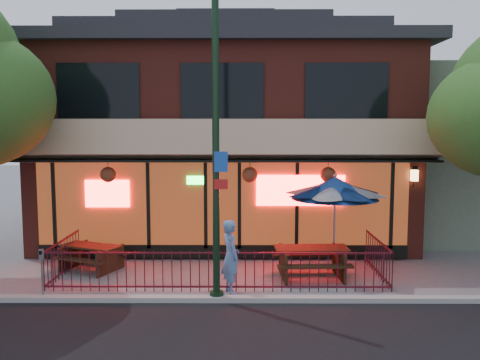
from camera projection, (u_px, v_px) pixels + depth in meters
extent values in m
plane|color=gray|center=(217.00, 294.00, 12.07)|extent=(80.00, 80.00, 0.00)
cube|color=#999993|center=(216.00, 299.00, 11.56)|extent=(80.00, 0.25, 0.12)
cube|color=maroon|center=(227.00, 146.00, 18.88)|extent=(12.00, 8.00, 6.50)
cube|color=#59230F|center=(223.00, 205.00, 15.05)|extent=(11.00, 0.06, 2.60)
cube|color=#FF0C0C|center=(301.00, 190.00, 14.91)|extent=(2.60, 0.04, 0.90)
cube|color=#FF0C0C|center=(107.00, 194.00, 14.96)|extent=(1.30, 0.04, 0.80)
cube|color=#D3AB85|center=(222.00, 141.00, 14.37)|extent=(12.20, 1.33, 1.26)
cube|color=black|center=(98.00, 91.00, 14.72)|extent=(2.40, 0.06, 1.60)
cube|color=black|center=(222.00, 91.00, 14.70)|extent=(2.40, 0.06, 1.60)
cube|color=black|center=(346.00, 91.00, 14.68)|extent=(2.40, 0.06, 1.60)
cube|color=black|center=(223.00, 251.00, 15.17)|extent=(11.00, 0.12, 0.40)
cube|color=#FFC672|center=(414.00, 176.00, 14.76)|extent=(0.18, 0.18, 0.32)
cube|color=slate|center=(463.00, 152.00, 19.35)|extent=(6.00, 7.00, 6.00)
cube|color=#480F1C|center=(218.00, 253.00, 12.16)|extent=(8.40, 0.04, 0.04)
cube|color=#480F1C|center=(218.00, 287.00, 12.25)|extent=(8.40, 0.04, 0.04)
cube|color=#480F1C|center=(62.00, 241.00, 13.48)|extent=(0.04, 2.60, 0.04)
cube|color=#480F1C|center=(379.00, 241.00, 13.43)|extent=(0.04, 2.60, 0.04)
cylinder|color=#480F1C|center=(218.00, 271.00, 12.21)|extent=(0.02, 0.02, 1.00)
cylinder|color=black|center=(216.00, 148.00, 11.30)|extent=(0.16, 0.16, 7.00)
cylinder|color=black|center=(217.00, 296.00, 11.66)|extent=(0.32, 0.32, 0.20)
cube|color=#194CB2|center=(221.00, 162.00, 11.18)|extent=(0.30, 0.02, 0.45)
cube|color=red|center=(221.00, 184.00, 11.23)|extent=(0.30, 0.02, 0.22)
cube|color=#302111|center=(73.00, 256.00, 14.33)|extent=(0.51, 1.11, 0.67)
cube|color=#302111|center=(110.00, 260.00, 13.84)|extent=(0.51, 1.11, 0.67)
cube|color=#302111|center=(91.00, 246.00, 14.05)|extent=(1.78, 1.26, 0.05)
cube|color=#302111|center=(79.00, 260.00, 13.62)|extent=(1.61, 0.87, 0.05)
cube|color=#302111|center=(103.00, 252.00, 14.54)|extent=(1.61, 0.87, 0.05)
cube|color=#2F2010|center=(283.00, 263.00, 13.32)|extent=(0.13, 1.38, 0.78)
cube|color=#2F2010|center=(339.00, 263.00, 13.38)|extent=(0.13, 1.38, 0.78)
cube|color=#2F2010|center=(311.00, 249.00, 13.31)|extent=(1.95, 0.89, 0.06)
cube|color=#2F2010|center=(315.00, 266.00, 12.76)|extent=(1.92, 0.39, 0.05)
cube|color=#2F2010|center=(307.00, 255.00, 13.92)|extent=(1.92, 0.39, 0.05)
cylinder|color=gray|center=(334.00, 226.00, 13.94)|extent=(0.06, 0.06, 2.48)
cone|color=navy|center=(335.00, 188.00, 13.83)|extent=(2.36, 2.36, 0.62)
sphere|color=gray|center=(335.00, 175.00, 13.80)|extent=(0.11, 0.11, 0.11)
imported|color=#618AC2|center=(231.00, 257.00, 12.07)|extent=(0.64, 0.76, 1.78)
cylinder|color=gray|center=(42.00, 279.00, 11.64)|extent=(0.04, 0.04, 0.96)
cube|color=gray|center=(41.00, 255.00, 11.57)|extent=(0.12, 0.11, 0.24)
cube|color=black|center=(40.00, 253.00, 11.52)|extent=(0.07, 0.02, 0.09)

